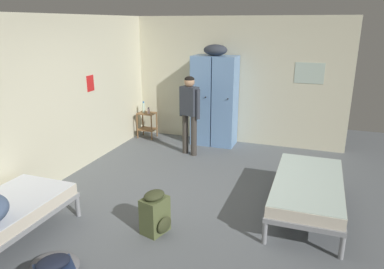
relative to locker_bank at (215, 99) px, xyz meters
name	(u,v)px	position (x,y,z in m)	size (l,w,h in m)	color
ground_plane	(185,203)	(0.37, -2.70, -0.97)	(9.55, 9.55, 0.00)	slate
room_backdrop	(144,92)	(-0.90, -1.41, 0.34)	(4.51, 6.03, 2.61)	beige
locker_bank	(215,99)	(0.00, 0.00, 0.00)	(0.90, 0.55, 2.07)	#6B93C6
shelf_unit	(147,123)	(-1.53, -0.11, -0.62)	(0.38, 0.30, 0.57)	brown
bed_right	(308,187)	(2.01, -2.38, -0.59)	(0.90, 1.90, 0.49)	gray
person_traveler	(190,108)	(-0.26, -0.78, -0.04)	(0.46, 0.29, 1.53)	#3D3833
water_bottle	(144,107)	(-1.61, -0.09, -0.29)	(0.06, 0.06, 0.25)	silver
lotion_bottle	(149,111)	(-1.46, -0.15, -0.34)	(0.05, 0.05, 0.14)	beige
backpack_olive	(155,213)	(0.29, -3.51, -0.71)	(0.39, 0.37, 0.55)	#566038
clothes_pile_grey	(55,265)	(-0.39, -4.53, -0.90)	(0.53, 0.45, 0.14)	slate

